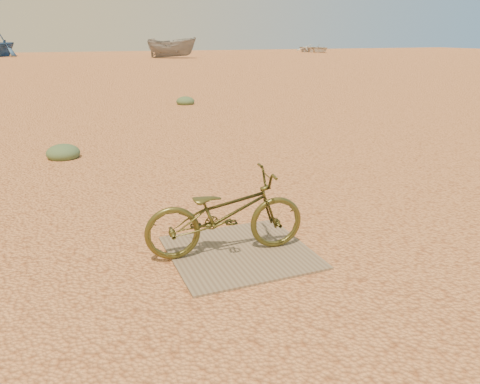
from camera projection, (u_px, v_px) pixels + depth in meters
name	position (u px, v px, depth m)	size (l,w,h in m)	color
ground	(246.00, 282.00, 4.02)	(120.00, 120.00, 0.00)	#E99C5E
plywood_board	(240.00, 252.00, 4.55)	(1.32, 1.26, 0.02)	#786952
bicycle	(225.00, 213.00, 4.40)	(0.53, 1.53, 0.80)	#46441D
boat_mid_right	(172.00, 48.00, 41.90)	(1.76, 4.69, 1.81)	gray
boat_far_right	(315.00, 48.00, 55.91)	(3.23, 4.52, 0.94)	beige
kale_a	(64.00, 158.00, 8.08)	(0.56, 0.56, 0.31)	#4F714A
kale_b	(185.00, 104.00, 14.29)	(0.56, 0.56, 0.31)	#4F714A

